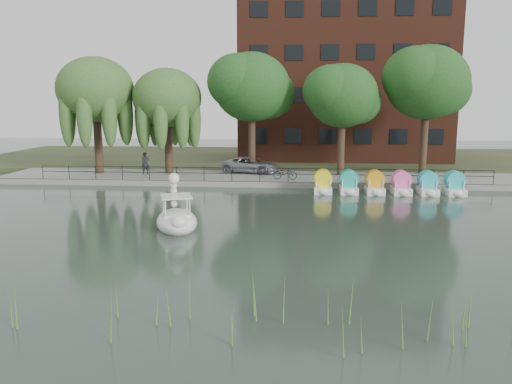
# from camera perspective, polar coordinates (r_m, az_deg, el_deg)

# --- Properties ---
(ground_plane) EXTENTS (120.00, 120.00, 0.00)m
(ground_plane) POSITION_cam_1_polar(r_m,az_deg,el_deg) (22.53, -2.12, -5.03)
(ground_plane) COLOR #3A4A42
(promenade) EXTENTS (40.00, 6.00, 0.40)m
(promenade) POSITION_cam_1_polar(r_m,az_deg,el_deg) (38.10, 0.75, 1.56)
(promenade) COLOR gray
(promenade) RESTS_ON ground_plane
(kerb) EXTENTS (40.00, 0.25, 0.40)m
(kerb) POSITION_cam_1_polar(r_m,az_deg,el_deg) (35.20, 0.41, 0.85)
(kerb) COLOR gray
(kerb) RESTS_ON ground_plane
(land_strip) EXTENTS (60.00, 22.00, 0.36)m
(land_strip) POSITION_cam_1_polar(r_m,az_deg,el_deg) (51.97, 1.84, 3.85)
(land_strip) COLOR #47512D
(land_strip) RESTS_ON ground_plane
(railing) EXTENTS (32.00, 0.05, 1.00)m
(railing) POSITION_cam_1_polar(r_m,az_deg,el_deg) (35.25, 0.44, 2.42)
(railing) COLOR black
(railing) RESTS_ON promenade
(apartment_building) EXTENTS (20.00, 10.07, 18.00)m
(apartment_building) POSITION_cam_1_polar(r_m,az_deg,el_deg) (51.85, 9.88, 13.85)
(apartment_building) COLOR #4C1E16
(apartment_building) RESTS_ON land_strip
(willow_left) EXTENTS (5.88, 5.88, 9.01)m
(willow_left) POSITION_cam_1_polar(r_m,az_deg,el_deg) (41.18, -17.89, 11.04)
(willow_left) COLOR #473323
(willow_left) RESTS_ON promenade
(willow_mid) EXTENTS (5.32, 5.32, 8.15)m
(willow_mid) POSITION_cam_1_polar(r_m,az_deg,el_deg) (39.89, -10.12, 10.51)
(willow_mid) COLOR #473323
(willow_mid) RESTS_ON promenade
(broadleaf_center) EXTENTS (6.00, 6.00, 9.25)m
(broadleaf_center) POSITION_cam_1_polar(r_m,az_deg,el_deg) (39.76, -0.49, 11.84)
(broadleaf_center) COLOR #473323
(broadleaf_center) RESTS_ON promenade
(broadleaf_right) EXTENTS (5.40, 5.40, 8.32)m
(broadleaf_right) POSITION_cam_1_polar(r_m,az_deg,el_deg) (39.23, 9.87, 10.73)
(broadleaf_right) COLOR #473323
(broadleaf_right) RESTS_ON promenade
(broadleaf_far) EXTENTS (6.30, 6.30, 9.71)m
(broadleaf_far) POSITION_cam_1_polar(r_m,az_deg,el_deg) (41.30, 19.00, 11.71)
(broadleaf_far) COLOR #473323
(broadleaf_far) RESTS_ON promenade
(minivan) EXTENTS (3.68, 5.71, 1.46)m
(minivan) POSITION_cam_1_polar(r_m,az_deg,el_deg) (39.62, -0.56, 3.26)
(minivan) COLOR gray
(minivan) RESTS_ON promenade
(bicycle) EXTENTS (0.71, 1.75, 1.00)m
(bicycle) POSITION_cam_1_polar(r_m,az_deg,el_deg) (36.33, 3.35, 2.24)
(bicycle) COLOR gray
(bicycle) RESTS_ON promenade
(pedestrian) EXTENTS (0.86, 0.81, 1.98)m
(pedestrian) POSITION_cam_1_polar(r_m,az_deg,el_deg) (39.77, -12.53, 3.41)
(pedestrian) COLOR black
(pedestrian) RESTS_ON promenade
(swan_boat) EXTENTS (2.76, 3.46, 2.55)m
(swan_boat) POSITION_cam_1_polar(r_m,az_deg,el_deg) (23.94, -9.07, -2.87)
(swan_boat) COLOR white
(swan_boat) RESTS_ON ground_plane
(pedal_boat_row) EXTENTS (9.65, 1.70, 1.40)m
(pedal_boat_row) POSITION_cam_1_polar(r_m,az_deg,el_deg) (33.86, 14.84, 0.83)
(pedal_boat_row) COLOR white
(pedal_boat_row) RESTS_ON ground_plane
(reed_bank) EXTENTS (24.00, 2.40, 1.20)m
(reed_bank) POSITION_cam_1_polar(r_m,az_deg,el_deg) (13.21, 1.66, -13.53)
(reed_bank) COLOR #669938
(reed_bank) RESTS_ON ground_plane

